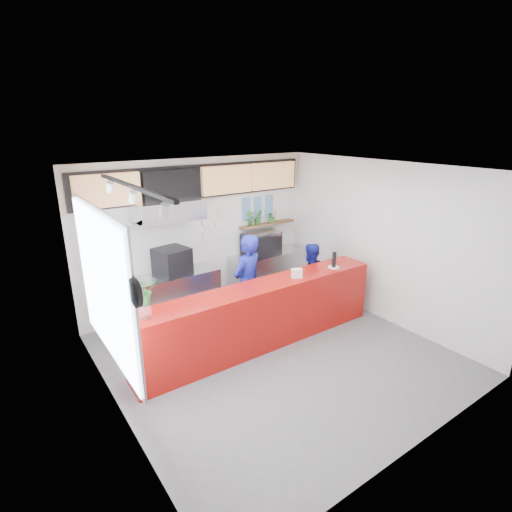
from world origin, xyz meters
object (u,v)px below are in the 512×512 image
staff_right (309,279)px  service_counter (261,315)px  panini_oven (172,261)px  pepper_mill (334,259)px  espresso_machine (261,244)px  staff_center (247,284)px

staff_right → service_counter: bearing=25.9°
panini_oven → pepper_mill: size_ratio=1.95×
espresso_machine → pepper_mill: 1.91m
staff_center → espresso_machine: bearing=-151.3°
staff_center → pepper_mill: bearing=138.7°
espresso_machine → staff_center: 1.73m
service_counter → staff_right: bearing=17.5°
service_counter → pepper_mill: size_ratio=15.61×
staff_right → panini_oven: bearing=-21.8°
espresso_machine → staff_right: staff_right is taller
staff_right → pepper_mill: (0.06, -0.56, 0.54)m
service_counter → espresso_machine: size_ratio=5.96×
panini_oven → staff_center: bearing=-66.5°
pepper_mill → staff_right: bearing=96.6°
panini_oven → pepper_mill: bearing=-50.7°
staff_center → pepper_mill: (1.47, -0.66, 0.35)m
service_counter → espresso_machine: (1.29, 1.80, 0.59)m
staff_right → staff_center: bearing=4.5°
espresso_machine → pepper_mill: pepper_mill is taller
espresso_machine → staff_center: staff_center is taller
staff_center → pepper_mill: 1.65m
staff_right → espresso_machine: bearing=-72.6°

